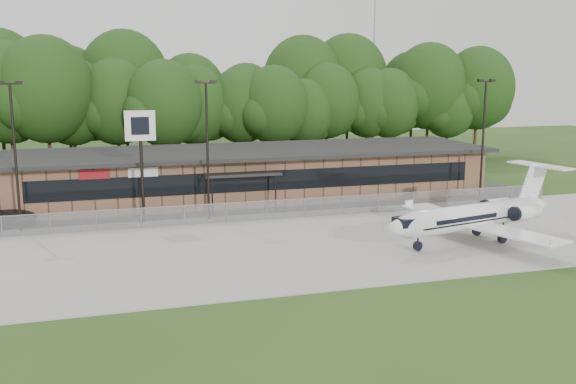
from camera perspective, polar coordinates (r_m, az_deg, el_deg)
name	(u,v)px	position (r m, az deg, el deg)	size (l,w,h in m)	color
ground	(357,282)	(34.02, 6.15, -7.99)	(160.00, 160.00, 0.00)	#274819
apron	(309,243)	(41.18, 1.86, -4.55)	(64.00, 18.00, 0.08)	#9E9B93
parking_lot	(264,207)	(51.91, -2.14, -1.36)	(50.00, 9.00, 0.06)	#383835
terminal	(251,173)	(55.76, -3.29, 1.71)	(41.00, 11.65, 4.30)	brown
fence	(279,210)	(47.51, -0.79, -1.57)	(46.00, 0.04, 1.52)	gray
treeline	(214,102)	(72.86, -6.63, 7.97)	(72.00, 12.00, 15.00)	#1C3210
radio_mast	(374,58)	(85.05, 7.63, 11.70)	(0.20, 0.20, 25.00)	gray
light_pole_left	(14,145)	(46.76, -23.14, 3.84)	(1.55, 0.30, 10.23)	black
light_pole_mid	(207,140)	(47.06, -7.20, 4.65)	(1.55, 0.30, 10.23)	black
light_pole_right	(483,131)	(55.61, 16.98, 5.18)	(1.55, 0.30, 10.23)	black
business_jet	(476,217)	(42.64, 16.36, -2.13)	(14.22, 12.78, 4.81)	white
pole_sign	(140,138)	(46.80, -12.98, 4.73)	(2.13, 0.29, 8.14)	black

